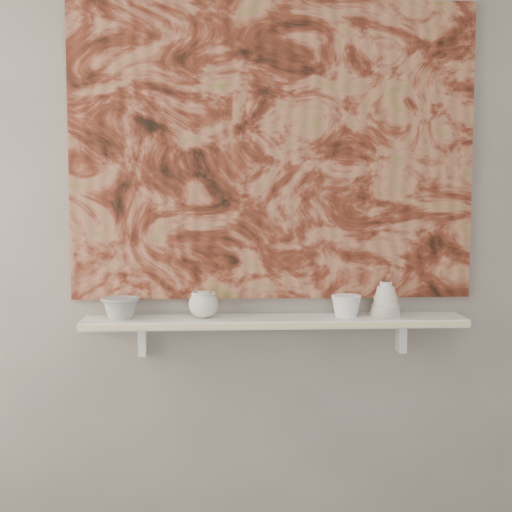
{
  "coord_description": "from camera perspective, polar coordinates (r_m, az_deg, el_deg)",
  "views": [
    {
      "loc": [
        -0.21,
        -1.07,
        1.38
      ],
      "look_at": [
        -0.07,
        1.49,
        1.16
      ],
      "focal_mm": 50.0,
      "sensor_mm": 36.0,
      "label": 1
    }
  ],
  "objects": [
    {
      "name": "cup_cream",
      "position": [
        2.61,
        -4.21,
        -3.88
      ],
      "size": [
        0.12,
        0.12,
        0.1
      ],
      "primitive_type": null,
      "rotation": [
        0.0,
        0.0,
        -0.16
      ],
      "color": "beige",
      "rests_on": "shelf"
    },
    {
      "name": "bowl_white",
      "position": [
        2.65,
        7.23,
        -3.96
      ],
      "size": [
        0.13,
        0.13,
        0.08
      ],
      "primitive_type": null,
      "rotation": [
        0.0,
        0.0,
        0.16
      ],
      "color": "white",
      "rests_on": "shelf"
    },
    {
      "name": "bracket_left",
      "position": [
        2.71,
        -9.07,
        -6.6
      ],
      "size": [
        0.03,
        0.06,
        0.12
      ],
      "primitive_type": "cube",
      "color": "white",
      "rests_on": "wall_back"
    },
    {
      "name": "house_motif",
      "position": [
        2.73,
        10.85,
        1.76
      ],
      "size": [
        0.09,
        0.0,
        0.08
      ],
      "primitive_type": "cube",
      "color": "black",
      "rests_on": "painting"
    },
    {
      "name": "bowl_grey",
      "position": [
        2.63,
        -10.78,
        -4.08
      ],
      "size": [
        0.17,
        0.17,
        0.08
      ],
      "primitive_type": null,
      "rotation": [
        0.0,
        0.0,
        -0.23
      ],
      "color": "gray",
      "rests_on": "shelf"
    },
    {
      "name": "bell_vessel",
      "position": [
        2.68,
        10.33,
        -3.39
      ],
      "size": [
        0.15,
        0.15,
        0.13
      ],
      "primitive_type": null,
      "rotation": [
        0.0,
        0.0,
        0.32
      ],
      "color": "silver",
      "rests_on": "shelf"
    },
    {
      "name": "wall_back",
      "position": [
        2.68,
        1.35,
        4.31
      ],
      "size": [
        3.6,
        0.0,
        3.6
      ],
      "primitive_type": "plane",
      "rotation": [
        1.57,
        0.0,
        0.0
      ],
      "color": "slate",
      "rests_on": "floor"
    },
    {
      "name": "shelf_stripe",
      "position": [
        2.54,
        1.67,
        -5.61
      ],
      "size": [
        1.4,
        0.01,
        0.02
      ],
      "primitive_type": "cube",
      "color": "beige",
      "rests_on": "shelf"
    },
    {
      "name": "shelf",
      "position": [
        2.63,
        1.5,
        -5.24
      ],
      "size": [
        1.4,
        0.18,
        0.03
      ],
      "primitive_type": "cube",
      "color": "white",
      "rests_on": "wall_back"
    },
    {
      "name": "painting",
      "position": [
        2.67,
        1.39,
        8.39
      ],
      "size": [
        1.5,
        0.02,
        1.1
      ],
      "primitive_type": "cube",
      "color": "maroon",
      "rests_on": "wall_back"
    },
    {
      "name": "bracket_right",
      "position": [
        2.79,
        11.54,
        -6.32
      ],
      "size": [
        0.03,
        0.06,
        0.12
      ],
      "primitive_type": "cube",
      "color": "white",
      "rests_on": "wall_back"
    }
  ]
}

